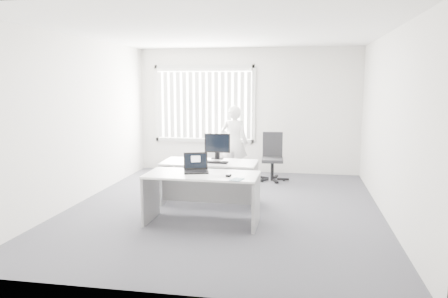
% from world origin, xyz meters
% --- Properties ---
extents(ground, '(6.00, 6.00, 0.00)m').
position_xyz_m(ground, '(0.00, 0.00, 0.00)').
color(ground, '#54555C').
rests_on(ground, ground).
extents(wall_back, '(5.00, 0.02, 2.80)m').
position_xyz_m(wall_back, '(0.00, 3.00, 1.40)').
color(wall_back, silver).
rests_on(wall_back, ground).
extents(wall_front, '(5.00, 0.02, 2.80)m').
position_xyz_m(wall_front, '(0.00, -3.00, 1.40)').
color(wall_front, silver).
rests_on(wall_front, ground).
extents(wall_left, '(0.02, 6.00, 2.80)m').
position_xyz_m(wall_left, '(-2.50, 0.00, 1.40)').
color(wall_left, silver).
rests_on(wall_left, ground).
extents(wall_right, '(0.02, 6.00, 2.80)m').
position_xyz_m(wall_right, '(2.50, 0.00, 1.40)').
color(wall_right, silver).
rests_on(wall_right, ground).
extents(ceiling, '(5.00, 6.00, 0.02)m').
position_xyz_m(ceiling, '(0.00, 0.00, 2.80)').
color(ceiling, white).
rests_on(ceiling, wall_back).
extents(window, '(2.32, 0.06, 1.76)m').
position_xyz_m(window, '(-1.00, 2.96, 1.55)').
color(window, silver).
rests_on(window, wall_back).
extents(blinds, '(2.20, 0.10, 1.50)m').
position_xyz_m(blinds, '(-1.00, 2.90, 1.52)').
color(blinds, white).
rests_on(blinds, wall_back).
extents(desk_near, '(1.63, 0.78, 0.74)m').
position_xyz_m(desk_near, '(-0.18, -0.83, 0.53)').
color(desk_near, white).
rests_on(desk_near, ground).
extents(desk_far, '(1.59, 0.76, 0.72)m').
position_xyz_m(desk_far, '(-0.29, 0.23, 0.52)').
color(desk_far, white).
rests_on(desk_far, ground).
extents(office_chair, '(0.61, 0.61, 1.00)m').
position_xyz_m(office_chair, '(0.63, 2.19, 0.31)').
color(office_chair, black).
rests_on(office_chair, ground).
extents(person, '(0.60, 0.42, 1.56)m').
position_xyz_m(person, '(-0.18, 2.23, 0.78)').
color(person, white).
rests_on(person, ground).
extents(laptop, '(0.43, 0.40, 0.28)m').
position_xyz_m(laptop, '(-0.28, -0.77, 0.88)').
color(laptop, black).
rests_on(laptop, desk_near).
extents(paper_sheet, '(0.33, 0.29, 0.00)m').
position_xyz_m(paper_sheet, '(0.11, -0.95, 0.74)').
color(paper_sheet, white).
rests_on(paper_sheet, desk_near).
extents(mouse, '(0.07, 0.11, 0.04)m').
position_xyz_m(mouse, '(0.23, -0.95, 0.76)').
color(mouse, silver).
rests_on(mouse, paper_sheet).
extents(booklet, '(0.20, 0.23, 0.01)m').
position_xyz_m(booklet, '(0.37, -1.13, 0.74)').
color(booklet, white).
rests_on(booklet, desk_near).
extents(keyboard, '(0.50, 0.19, 0.02)m').
position_xyz_m(keyboard, '(-0.21, 0.14, 0.73)').
color(keyboard, black).
rests_on(keyboard, desk_far).
extents(monitor, '(0.45, 0.14, 0.45)m').
position_xyz_m(monitor, '(-0.22, 0.52, 0.94)').
color(monitor, black).
rests_on(monitor, desk_far).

